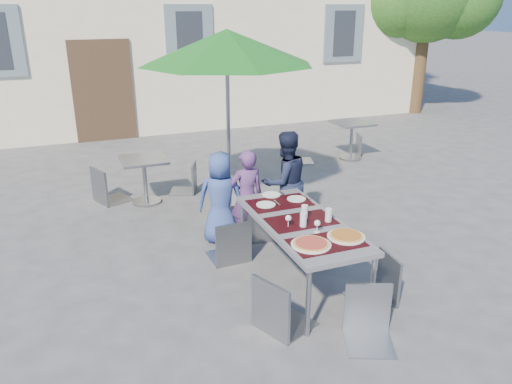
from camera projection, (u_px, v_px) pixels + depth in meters
name	position (u px, v px, depth m)	size (l,w,h in m)	color
ground	(366.00, 283.00, 5.52)	(90.00, 90.00, 0.00)	#4A4A4C
dining_table	(301.00, 226.00, 5.26)	(0.80, 1.85, 0.76)	#4B4A4F
pizza_near_left	(311.00, 244.00, 4.70)	(0.38, 0.38, 0.03)	white
pizza_near_right	(346.00, 236.00, 4.86)	(0.37, 0.37, 0.03)	white
glassware	(310.00, 217.00, 5.16)	(0.51, 0.43, 0.15)	silver
place_settings	(278.00, 199.00, 5.81)	(0.66, 0.49, 0.01)	white
child_0	(221.00, 198.00, 6.28)	(0.59, 0.38, 1.20)	#354D92
child_1	(247.00, 197.00, 6.30)	(0.45, 0.29, 1.22)	#5B356C
child_2	(285.00, 182.00, 6.59)	(0.67, 0.38, 1.37)	#1A203A
chair_0	(230.00, 216.00, 5.78)	(0.46, 0.47, 1.01)	gray
chair_1	(260.00, 202.00, 6.35)	(0.48, 0.48, 0.90)	gray
chair_2	(318.00, 209.00, 6.20)	(0.51, 0.51, 0.87)	#90989B
chair_3	(279.00, 272.00, 4.50)	(0.61, 0.61, 1.05)	gray
chair_4	(383.00, 252.00, 5.01)	(0.46, 0.46, 0.95)	gray
chair_5	(372.00, 284.00, 4.41)	(0.56, 0.57, 0.96)	gray
patio_umbrella	(227.00, 49.00, 6.79)	(2.46, 2.46, 2.58)	#94959B
cafe_table_0	(145.00, 173.00, 7.58)	(0.67, 0.67, 0.72)	#94959B
bg_chair_l_0	(104.00, 164.00, 7.56)	(0.61, 0.61, 1.05)	gray
bg_chair_r_0	(187.00, 161.00, 8.02)	(0.53, 0.53, 0.92)	gray
cafe_table_1	(352.00, 134.00, 9.78)	(0.70, 0.70, 0.75)	#94959B
bg_chair_l_1	(296.00, 130.00, 9.56)	(0.59, 0.59, 1.06)	gray
bg_chair_r_1	(355.00, 132.00, 9.96)	(0.49, 0.48, 0.86)	gray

